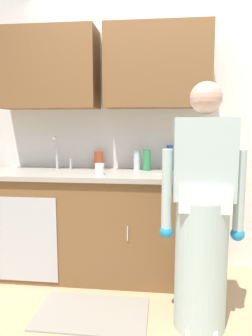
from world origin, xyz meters
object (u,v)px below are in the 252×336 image
Objects in this scene: bottle_dish_liquid at (170,157)px; bottle_cleaner_spray at (147,160)px; person_at_sink at (202,228)px; knife_on_counter at (165,174)px; bottle_water_short at (137,160)px; cup_by_sink at (100,169)px; bottle_soap at (99,160)px; sponge at (200,175)px; sink at (57,173)px.

bottle_cleaner_spray is (-0.21, -0.09, -0.02)m from bottle_dish_liquid.
person_at_sink reaches higher than knife_on_counter.
bottle_dish_liquid is at bearing 13.28° from bottle_water_short.
person_at_sink reaches higher than bottle_water_short.
cup_by_sink is at bearing -142.14° from bottle_cleaner_spray.
person_at_sink is 1.00m from bottle_cleaner_spray.
cup_by_sink is at bearing 144.75° from person_at_sink.
bottle_water_short is (-0.30, -0.07, -0.02)m from bottle_dish_liquid.
bottle_water_short is 0.96× the size of bottle_cleaner_spray.
person_at_sink reaches higher than bottle_soap.
cup_by_sink is (-0.29, -0.31, -0.04)m from bottle_water_short.
sponge is (0.45, -0.30, -0.08)m from bottle_cleaner_spray.
bottle_soap is 0.47m from bottle_cleaner_spray.
bottle_soap reaches higher than sponge.
bottle_water_short is 0.75× the size of knife_on_counter.
bottle_cleaner_spray is at bearing 145.77° from sponge.
bottle_water_short reaches higher than sponge.
sponge is at bearing -7.60° from sink.
bottle_dish_liquid reaches higher than sponge.
bottle_water_short is at bearing 119.84° from person_at_sink.
bottle_soap reaches higher than knife_on_counter.
person_at_sink is 10.03× the size of bottle_soap.
bottle_dish_liquid reaches higher than cup_by_sink.
bottle_soap is 0.38m from bottle_water_short.
person_at_sink is 6.75× the size of knife_on_counter.
sponge is (0.91, -0.39, -0.07)m from bottle_soap.
sponge is at bearing 85.82° from person_at_sink.
bottle_dish_liquid is at bearing 101.66° from person_at_sink.
bottle_cleaner_spray is at bearing -10.70° from bottle_soap.
sponge reaches higher than knife_on_counter.
sponge is at bearing -0.67° from cup_by_sink.
sponge is (0.04, 0.54, 0.26)m from person_at_sink.
bottle_soap is 0.86× the size of bottle_cleaner_spray.
bottle_soap is (-0.87, 0.94, 0.33)m from person_at_sink.
bottle_dish_liquid is 2.08× the size of sponge.
cup_by_sink is 0.39× the size of knife_on_counter.
bottle_dish_liquid is (1.02, 0.23, 0.13)m from sink.
sink is 1.42m from person_at_sink.
cup_by_sink reaches higher than sponge.
cup_by_sink is 0.85× the size of sponge.
bottle_cleaner_spray is 0.27m from knife_on_counter.
sink is 2.78× the size of bottle_water_short.
bottle_dish_liquid is at bearing 22.95° from bottle_cleaner_spray.
knife_on_counter is (-0.24, 0.66, 0.25)m from person_at_sink.
cup_by_sink is at bearing 179.33° from sponge.
knife_on_counter is at bearing 10.55° from cup_by_sink.
bottle_cleaner_spray is 1.71× the size of sponge.
bottle_cleaner_spray reaches higher than knife_on_counter.
knife_on_counter is (0.17, -0.19, -0.09)m from bottle_cleaner_spray.
bottle_soap is 0.71× the size of bottle_dish_liquid.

